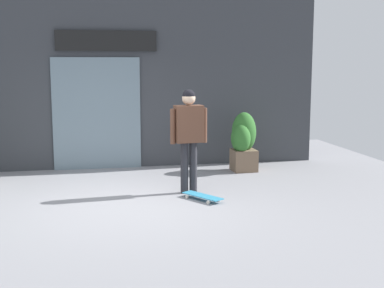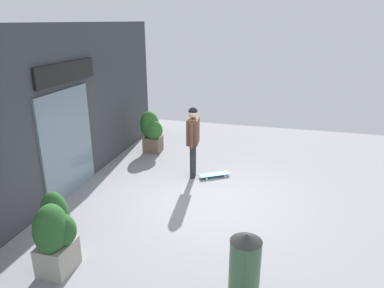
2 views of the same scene
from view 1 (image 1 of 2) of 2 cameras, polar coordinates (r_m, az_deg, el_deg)
ground_plane at (r=8.39m, az=-7.25°, el=-6.49°), size 12.00×12.00×0.00m
building_facade at (r=11.18m, az=-8.61°, el=6.69°), size 8.79×0.31×3.65m
skateboarder at (r=8.82m, az=-0.35°, el=1.61°), size 0.65×0.31×1.77m
skateboard at (r=8.55m, az=1.15°, el=-5.70°), size 0.59×0.76×0.08m
planter_box_right at (r=10.81m, az=5.59°, el=0.44°), size 0.56×0.72×1.21m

